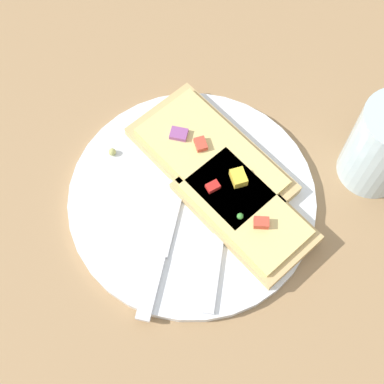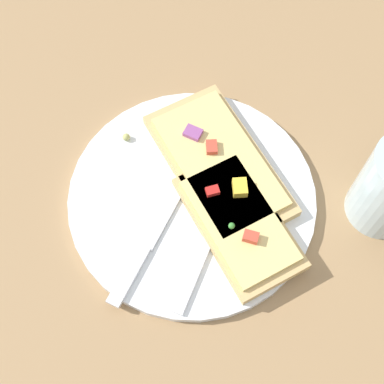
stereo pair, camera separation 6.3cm
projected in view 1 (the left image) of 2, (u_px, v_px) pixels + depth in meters
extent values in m
plane|color=#9E7A51|center=(192.00, 200.00, 0.65)|extent=(4.00, 4.00, 0.00)
cylinder|color=white|center=(192.00, 198.00, 0.65)|extent=(0.30, 0.30, 0.01)
cube|color=silver|center=(216.00, 258.00, 0.61)|extent=(0.13, 0.03, 0.01)
cube|color=silver|center=(226.00, 189.00, 0.64)|extent=(0.05, 0.03, 0.01)
cube|color=silver|center=(238.00, 163.00, 0.66)|extent=(0.03, 0.01, 0.00)
cube|color=silver|center=(232.00, 162.00, 0.66)|extent=(0.03, 0.01, 0.00)
cube|color=silver|center=(227.00, 162.00, 0.66)|extent=(0.03, 0.01, 0.00)
cube|color=silver|center=(221.00, 161.00, 0.66)|extent=(0.03, 0.01, 0.00)
cube|color=silver|center=(151.00, 288.00, 0.59)|extent=(0.08, 0.02, 0.01)
cube|color=silver|center=(171.00, 209.00, 0.63)|extent=(0.12, 0.03, 0.00)
cube|color=tan|center=(211.00, 160.00, 0.65)|extent=(0.20, 0.23, 0.01)
cube|color=#E5CC7A|center=(211.00, 156.00, 0.65)|extent=(0.17, 0.20, 0.01)
cube|color=#D14733|center=(201.00, 144.00, 0.64)|extent=(0.02, 0.02, 0.01)
cube|color=yellow|center=(238.00, 178.00, 0.62)|extent=(0.03, 0.03, 0.01)
cube|color=#934C8E|center=(179.00, 134.00, 0.65)|extent=(0.02, 0.02, 0.01)
cube|color=tan|center=(245.00, 212.00, 0.62)|extent=(0.16, 0.19, 0.01)
cube|color=#E5CC7A|center=(245.00, 209.00, 0.62)|extent=(0.14, 0.17, 0.01)
cube|color=red|center=(213.00, 186.00, 0.62)|extent=(0.02, 0.02, 0.01)
sphere|color=#388433|center=(240.00, 216.00, 0.60)|extent=(0.01, 0.01, 0.01)
cube|color=#D14733|center=(261.00, 223.00, 0.60)|extent=(0.02, 0.02, 0.01)
sphere|color=tan|center=(181.00, 109.00, 0.69)|extent=(0.01, 0.01, 0.01)
sphere|color=tan|center=(203.00, 124.00, 0.68)|extent=(0.01, 0.01, 0.01)
sphere|color=tan|center=(211.00, 184.00, 0.64)|extent=(0.01, 0.01, 0.01)
sphere|color=tan|center=(112.00, 152.00, 0.66)|extent=(0.01, 0.01, 0.01)
cylinder|color=silver|center=(384.00, 146.00, 0.62)|extent=(0.08, 0.08, 0.12)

